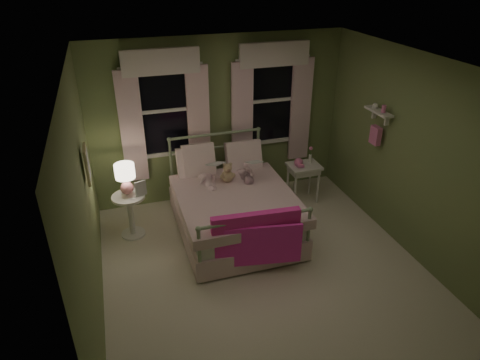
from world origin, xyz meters
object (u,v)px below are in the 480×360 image
object	(u,v)px
child_left	(206,162)
nightstand_left	(130,210)
bed	(233,208)
teddy_bear	(227,174)
child_right	(242,159)
table_lamp	(125,176)
nightstand_right	(304,171)

from	to	relation	value
child_left	nightstand_left	xyz separation A→B (m)	(-1.14, -0.12, -0.54)
bed	teddy_bear	size ratio (longest dim) A/B	6.59
bed	nightstand_left	distance (m)	1.45
child_right	teddy_bear	world-z (taller)	child_right
child_left	table_lamp	world-z (taller)	child_left
teddy_bear	nightstand_left	world-z (taller)	teddy_bear
child_left	child_right	bearing A→B (deg)	178.62
bed	child_left	bearing A→B (deg)	122.39
bed	table_lamp	world-z (taller)	bed
nightstand_right	teddy_bear	bearing A→B (deg)	-171.28
teddy_bear	table_lamp	distance (m)	1.43
bed	teddy_bear	distance (m)	0.50
bed	child_right	xyz separation A→B (m)	(0.29, 0.43, 0.55)
child_right	nightstand_left	distance (m)	1.78
nightstand_left	teddy_bear	bearing A→B (deg)	-1.73
nightstand_right	bed	bearing A→B (deg)	-160.23
table_lamp	child_left	bearing A→B (deg)	5.79
bed	child_right	size ratio (longest dim) A/B	2.85
teddy_bear	nightstand_right	size ratio (longest dim) A/B	0.48
child_right	nightstand_left	world-z (taller)	child_right
child_left	child_right	world-z (taller)	child_left
teddy_bear	nightstand_right	world-z (taller)	teddy_bear
bed	child_right	bearing A→B (deg)	56.58
teddy_bear	child_left	bearing A→B (deg)	150.50
nightstand_left	table_lamp	xyz separation A→B (m)	(0.00, 0.00, 0.54)
child_left	table_lamp	xyz separation A→B (m)	(-1.14, -0.12, -0.00)
teddy_bear	nightstand_left	bearing A→B (deg)	178.27
child_left	teddy_bear	size ratio (longest dim) A/B	2.51
table_lamp	nightstand_left	bearing A→B (deg)	180.00
nightstand_left	nightstand_right	xyz separation A→B (m)	(2.74, 0.16, 0.13)
bed	teddy_bear	world-z (taller)	bed
child_left	nightstand_left	size ratio (longest dim) A/B	1.19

